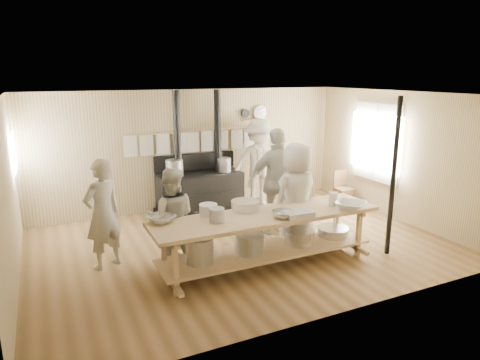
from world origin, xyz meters
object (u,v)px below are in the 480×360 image
object	(u,v)px
cook_right	(278,182)
roasting_pan	(298,214)
cook_center	(297,197)
stove	(199,188)
cook_far_left	(103,214)
chair	(343,195)
cook_by_window	(259,163)
cook_left	(171,218)
prep_table	(266,234)

from	to	relation	value
cook_right	roasting_pan	world-z (taller)	cook_right
cook_center	cook_right	distance (m)	0.77
stove	roasting_pan	xyz separation A→B (m)	(0.35, -3.35, 0.38)
cook_center	roasting_pan	size ratio (longest dim) A/B	4.23
cook_center	cook_right	xyz separation A→B (m)	(0.07, 0.76, 0.08)
cook_far_left	chair	distance (m)	5.56
cook_far_left	cook_right	size ratio (longest dim) A/B	0.87
cook_by_window	roasting_pan	xyz separation A→B (m)	(-1.01, -3.18, -0.08)
cook_right	cook_by_window	size ratio (longest dim) A/B	1.01
stove	cook_by_window	world-z (taller)	stove
cook_left	chair	world-z (taller)	cook_left
stove	cook_center	distance (m)	2.74
cook_center	chair	bearing A→B (deg)	-151.31
cook_by_window	chair	distance (m)	2.09
chair	cook_by_window	bearing A→B (deg)	160.49
cook_far_left	chair	bearing A→B (deg)	163.65
cook_far_left	cook_by_window	size ratio (longest dim) A/B	0.88
cook_by_window	cook_center	bearing A→B (deg)	-91.81
cook_by_window	chair	xyz separation A→B (m)	(1.80, -0.75, -0.75)
roasting_pan	cook_right	bearing A→B (deg)	70.76
cook_right	chair	bearing A→B (deg)	-149.30
cook_right	cook_left	bearing A→B (deg)	23.42
stove	prep_table	world-z (taller)	stove
cook_by_window	roasting_pan	size ratio (longest dim) A/B	4.54
chair	cook_left	bearing A→B (deg)	-158.66
prep_table	cook_right	bearing A→B (deg)	53.59
cook_left	cook_by_window	distance (m)	3.48
cook_left	chair	distance (m)	4.74
roasting_pan	cook_center	bearing A→B (deg)	58.67
roasting_pan	cook_by_window	bearing A→B (deg)	72.35
cook_far_left	cook_by_window	xyz separation A→B (m)	(3.62, 1.82, 0.12)
cook_far_left	chair	xyz separation A→B (m)	(5.42, 1.07, -0.63)
cook_center	roasting_pan	bearing A→B (deg)	52.03
cook_far_left	cook_center	world-z (taller)	cook_center
roasting_pan	cook_far_left	bearing A→B (deg)	152.52
cook_center	stove	bearing A→B (deg)	-79.24
prep_table	cook_left	xyz separation A→B (m)	(-1.31, 0.63, 0.26)
cook_right	stove	bearing A→B (deg)	-55.28
cook_far_left	prep_table	bearing A→B (deg)	128.07
stove	cook_by_window	distance (m)	1.44
cook_left	cook_right	world-z (taller)	cook_right
stove	cook_right	bearing A→B (deg)	-64.34
cook_center	prep_table	bearing A→B (deg)	21.42
stove	cook_left	xyz separation A→B (m)	(-1.31, -2.39, 0.26)
prep_table	chair	size ratio (longest dim) A/B	4.67
stove	cook_left	world-z (taller)	stove
cook_left	cook_center	size ratio (longest dim) A/B	0.86
chair	cook_right	bearing A→B (deg)	-155.17
stove	prep_table	xyz separation A→B (m)	(-0.00, -3.02, -0.00)
cook_right	chair	size ratio (longest dim) A/B	2.57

